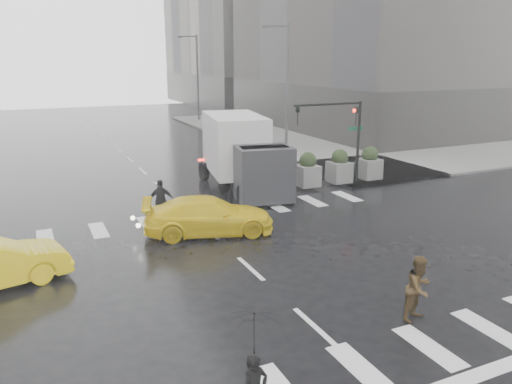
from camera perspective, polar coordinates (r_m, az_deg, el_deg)
name	(u,v)px	position (r m, az deg, el deg)	size (l,w,h in m)	color
ground	(250,269)	(16.62, -0.64, -8.74)	(120.00, 120.00, 0.00)	black
sidewalk_ne	(383,144)	(41.10, 14.34, 5.38)	(35.00, 35.00, 0.15)	slate
road_markings	(250,268)	(16.61, -0.64, -8.72)	(18.00, 48.00, 0.01)	silver
traffic_signal_pole	(343,126)	(26.88, 9.97, 7.43)	(4.45, 0.42, 4.50)	black
street_lamp_near	(286,83)	(36.20, 3.39, 12.32)	(2.15, 0.22, 9.00)	#59595B
street_lamp_far	(196,74)	(54.63, -6.84, 13.20)	(2.15, 0.22, 9.00)	#59595B
planter_west	(308,170)	(26.35, 5.91, 2.48)	(1.10, 1.10, 1.80)	slate
planter_mid	(339,167)	(27.41, 9.52, 2.85)	(1.10, 1.10, 1.80)	slate
planter_east	(369,164)	(28.57, 12.84, 3.18)	(1.10, 1.10, 1.80)	slate
pedestrian_black	(255,349)	(9.40, -0.11, -17.54)	(1.15, 1.16, 2.43)	black
pedestrian_brown	(419,288)	(13.96, 18.14, -10.40)	(0.86, 0.67, 1.78)	#49351A
pedestrian_far_a	(161,201)	(21.29, -10.79, -0.99)	(1.06, 0.65, 1.81)	black
pedestrian_far_b	(231,178)	(25.06, -2.86, 1.65)	(1.14, 0.63, 1.76)	black
taxi_rear	(209,216)	(19.62, -5.41, -2.72)	(2.05, 4.46, 1.47)	yellow
box_truck	(242,151)	(25.85, -1.60, 4.68)	(2.68, 7.15, 3.80)	white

